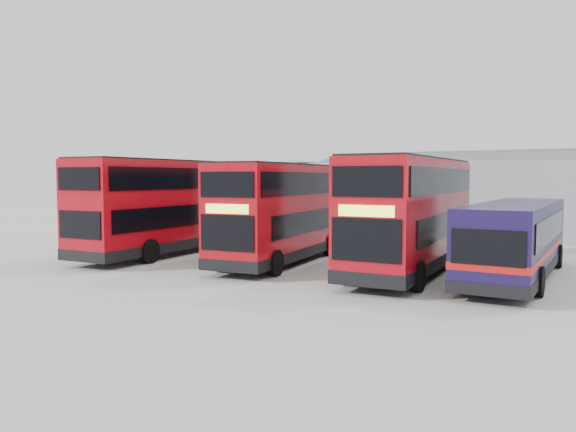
{
  "coord_description": "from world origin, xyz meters",
  "views": [
    {
      "loc": [
        12.03,
        -22.31,
        3.99
      ],
      "look_at": [
        -1.37,
        1.16,
        2.1
      ],
      "focal_mm": 35.0,
      "sensor_mm": 36.0,
      "label": 1
    }
  ],
  "objects_px": {
    "maintenance_shed": "(541,197)",
    "double_decker_centre": "(285,213)",
    "office_block": "(257,193)",
    "double_decker_right": "(412,216)",
    "double_decker_left": "(166,207)",
    "single_decker_blue": "(516,241)",
    "panel_van": "(223,212)"
  },
  "relations": [
    {
      "from": "double_decker_right",
      "to": "panel_van",
      "type": "bearing_deg",
      "value": 143.53
    },
    {
      "from": "office_block",
      "to": "double_decker_right",
      "type": "distance_m",
      "value": 25.84
    },
    {
      "from": "office_block",
      "to": "single_decker_blue",
      "type": "height_order",
      "value": "office_block"
    },
    {
      "from": "double_decker_right",
      "to": "single_decker_blue",
      "type": "xyz_separation_m",
      "value": [
        4.0,
        0.45,
        -0.89
      ]
    },
    {
      "from": "double_decker_left",
      "to": "double_decker_right",
      "type": "relative_size",
      "value": 1.02
    },
    {
      "from": "double_decker_left",
      "to": "office_block",
      "type": "bearing_deg",
      "value": -74.1
    },
    {
      "from": "double_decker_right",
      "to": "single_decker_blue",
      "type": "height_order",
      "value": "double_decker_right"
    },
    {
      "from": "double_decker_left",
      "to": "double_decker_centre",
      "type": "bearing_deg",
      "value": -176.18
    },
    {
      "from": "maintenance_shed",
      "to": "double_decker_centre",
      "type": "relative_size",
      "value": 2.76
    },
    {
      "from": "maintenance_shed",
      "to": "panel_van",
      "type": "height_order",
      "value": "maintenance_shed"
    },
    {
      "from": "double_decker_left",
      "to": "panel_van",
      "type": "relative_size",
      "value": 2.32
    },
    {
      "from": "office_block",
      "to": "double_decker_right",
      "type": "xyz_separation_m",
      "value": [
        18.97,
        -17.55,
        -0.21
      ]
    },
    {
      "from": "maintenance_shed",
      "to": "double_decker_centre",
      "type": "height_order",
      "value": "maintenance_shed"
    },
    {
      "from": "double_decker_right",
      "to": "single_decker_blue",
      "type": "bearing_deg",
      "value": 4.4
    },
    {
      "from": "double_decker_right",
      "to": "panel_van",
      "type": "height_order",
      "value": "double_decker_right"
    },
    {
      "from": "maintenance_shed",
      "to": "double_decker_right",
      "type": "relative_size",
      "value": 2.68
    },
    {
      "from": "double_decker_left",
      "to": "double_decker_centre",
      "type": "xyz_separation_m",
      "value": [
        6.62,
        0.79,
        -0.13
      ]
    },
    {
      "from": "office_block",
      "to": "double_decker_left",
      "type": "xyz_separation_m",
      "value": [
        6.28,
        -18.37,
        -0.16
      ]
    },
    {
      "from": "double_decker_centre",
      "to": "panel_van",
      "type": "distance_m",
      "value": 19.12
    },
    {
      "from": "double_decker_right",
      "to": "panel_van",
      "type": "distance_m",
      "value": 23.8
    },
    {
      "from": "maintenance_shed",
      "to": "double_decker_centre",
      "type": "bearing_deg",
      "value": -114.92
    },
    {
      "from": "double_decker_left",
      "to": "single_decker_blue",
      "type": "distance_m",
      "value": 16.77
    },
    {
      "from": "double_decker_right",
      "to": "single_decker_blue",
      "type": "relative_size",
      "value": 1.03
    },
    {
      "from": "office_block",
      "to": "panel_van",
      "type": "xyz_separation_m",
      "value": [
        -0.64,
        -4.13,
        -1.39
      ]
    },
    {
      "from": "office_block",
      "to": "single_decker_blue",
      "type": "bearing_deg",
      "value": -36.65
    },
    {
      "from": "double_decker_right",
      "to": "double_decker_left",
      "type": "bearing_deg",
      "value": -178.38
    },
    {
      "from": "double_decker_left",
      "to": "double_decker_right",
      "type": "bearing_deg",
      "value": -179.27
    },
    {
      "from": "single_decker_blue",
      "to": "panel_van",
      "type": "distance_m",
      "value": 26.94
    },
    {
      "from": "maintenance_shed",
      "to": "double_decker_left",
      "type": "relative_size",
      "value": 2.63
    },
    {
      "from": "maintenance_shed",
      "to": "panel_van",
      "type": "relative_size",
      "value": 6.1
    },
    {
      "from": "office_block",
      "to": "double_decker_centre",
      "type": "bearing_deg",
      "value": -53.73
    },
    {
      "from": "double_decker_centre",
      "to": "single_decker_blue",
      "type": "height_order",
      "value": "double_decker_centre"
    }
  ]
}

